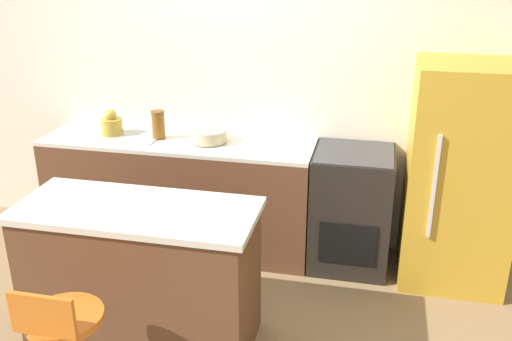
# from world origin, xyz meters

# --- Properties ---
(ground_plane) EXTENTS (14.00, 14.00, 0.00)m
(ground_plane) POSITION_xyz_m (0.00, 0.00, 0.00)
(ground_plane) COLOR #8E704C
(wall_back) EXTENTS (8.00, 0.06, 2.60)m
(wall_back) POSITION_xyz_m (0.00, 0.64, 1.30)
(wall_back) COLOR silver
(wall_back) RESTS_ON ground_plane
(back_counter) EXTENTS (2.13, 0.59, 0.92)m
(back_counter) POSITION_xyz_m (-0.32, 0.32, 0.45)
(back_counter) COLOR brown
(back_counter) RESTS_ON ground_plane
(kitchen_island) EXTENTS (1.42, 0.62, 0.91)m
(kitchen_island) POSITION_xyz_m (-0.14, -0.89, 0.46)
(kitchen_island) COLOR brown
(kitchen_island) RESTS_ON ground_plane
(oven_range) EXTENTS (0.58, 0.60, 0.92)m
(oven_range) POSITION_xyz_m (1.05, 0.31, 0.46)
(oven_range) COLOR black
(oven_range) RESTS_ON ground_plane
(refrigerator) EXTENTS (0.72, 0.68, 1.61)m
(refrigerator) POSITION_xyz_m (1.78, 0.28, 0.80)
(refrigerator) COLOR gold
(refrigerator) RESTS_ON ground_plane
(kettle) EXTENTS (0.17, 0.17, 0.20)m
(kettle) POSITION_xyz_m (-0.86, 0.32, 1.00)
(kettle) COLOR #B29333
(kettle) RESTS_ON back_counter
(mixing_bowl) EXTENTS (0.28, 0.28, 0.09)m
(mixing_bowl) POSITION_xyz_m (-0.06, 0.32, 0.96)
(mixing_bowl) COLOR #C1B28E
(mixing_bowl) RESTS_ON back_counter
(canister_jar) EXTENTS (0.11, 0.11, 0.21)m
(canister_jar) POSITION_xyz_m (-0.47, 0.32, 1.02)
(canister_jar) COLOR brown
(canister_jar) RESTS_ON back_counter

